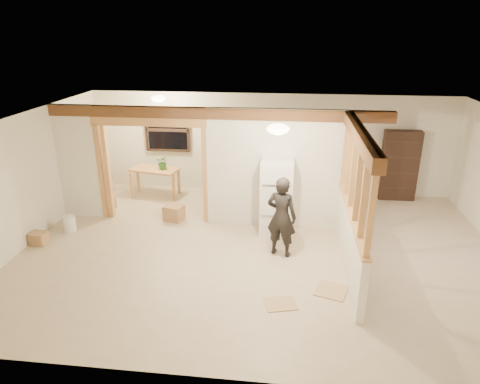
# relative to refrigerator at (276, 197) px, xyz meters

# --- Properties ---
(floor) EXTENTS (9.00, 6.50, 0.01)m
(floor) POSITION_rel_refrigerator_xyz_m (-0.28, -0.83, -0.79)
(floor) COLOR beige
(floor) RESTS_ON ground
(ceiling) EXTENTS (9.00, 6.50, 0.01)m
(ceiling) POSITION_rel_refrigerator_xyz_m (-0.28, -0.83, 1.72)
(ceiling) COLOR white
(wall_back) EXTENTS (9.00, 0.01, 2.50)m
(wall_back) POSITION_rel_refrigerator_xyz_m (-0.28, 2.42, 0.47)
(wall_back) COLOR silver
(wall_back) RESTS_ON floor
(wall_front) EXTENTS (9.00, 0.01, 2.50)m
(wall_front) POSITION_rel_refrigerator_xyz_m (-0.28, -4.08, 0.47)
(wall_front) COLOR silver
(wall_front) RESTS_ON floor
(wall_left) EXTENTS (0.01, 6.50, 2.50)m
(wall_left) POSITION_rel_refrigerator_xyz_m (-4.78, -0.83, 0.47)
(wall_left) COLOR silver
(wall_left) RESTS_ON floor
(partition_left_stub) EXTENTS (0.90, 0.12, 2.50)m
(partition_left_stub) POSITION_rel_refrigerator_xyz_m (-4.33, 0.37, 0.47)
(partition_left_stub) COLOR white
(partition_left_stub) RESTS_ON floor
(partition_center) EXTENTS (2.80, 0.12, 2.50)m
(partition_center) POSITION_rel_refrigerator_xyz_m (-0.08, 0.37, 0.47)
(partition_center) COLOR white
(partition_center) RESTS_ON floor
(doorway_frame) EXTENTS (2.46, 0.14, 2.20)m
(doorway_frame) POSITION_rel_refrigerator_xyz_m (-2.68, 0.37, 0.32)
(doorway_frame) COLOR tan
(doorway_frame) RESTS_ON floor
(header_beam_back) EXTENTS (7.00, 0.18, 0.22)m
(header_beam_back) POSITION_rel_refrigerator_xyz_m (-1.28, 0.37, 1.60)
(header_beam_back) COLOR brown
(header_beam_back) RESTS_ON ceiling
(header_beam_right) EXTENTS (0.18, 3.30, 0.22)m
(header_beam_right) POSITION_rel_refrigerator_xyz_m (1.32, -1.23, 1.60)
(header_beam_right) COLOR brown
(header_beam_right) RESTS_ON ceiling
(pony_wall) EXTENTS (0.12, 3.20, 1.00)m
(pony_wall) POSITION_rel_refrigerator_xyz_m (1.32, -1.23, -0.28)
(pony_wall) COLOR white
(pony_wall) RESTS_ON floor
(stud_partition) EXTENTS (0.14, 3.20, 1.32)m
(stud_partition) POSITION_rel_refrigerator_xyz_m (1.32, -1.23, 0.88)
(stud_partition) COLOR tan
(stud_partition) RESTS_ON pony_wall
(window_back) EXTENTS (1.12, 0.10, 1.10)m
(window_back) POSITION_rel_refrigerator_xyz_m (-2.88, 2.34, 0.77)
(window_back) COLOR black
(window_back) RESTS_ON wall_back
(ceiling_dome_main) EXTENTS (0.36, 0.36, 0.16)m
(ceiling_dome_main) POSITION_rel_refrigerator_xyz_m (0.02, -1.33, 1.70)
(ceiling_dome_main) COLOR #FFEABF
(ceiling_dome_main) RESTS_ON ceiling
(ceiling_dome_util) EXTENTS (0.32, 0.32, 0.14)m
(ceiling_dome_util) POSITION_rel_refrigerator_xyz_m (-2.78, 1.47, 1.70)
(ceiling_dome_util) COLOR #FFEABF
(ceiling_dome_util) RESTS_ON ceiling
(hanging_bulb) EXTENTS (0.07, 0.07, 0.07)m
(hanging_bulb) POSITION_rel_refrigerator_xyz_m (-2.28, 0.77, 1.40)
(hanging_bulb) COLOR #FFD88C
(hanging_bulb) RESTS_ON ceiling
(refrigerator) EXTENTS (0.64, 0.62, 1.56)m
(refrigerator) POSITION_rel_refrigerator_xyz_m (0.00, 0.00, 0.00)
(refrigerator) COLOR silver
(refrigerator) RESTS_ON floor
(woman) EXTENTS (0.65, 0.53, 1.53)m
(woman) POSITION_rel_refrigerator_xyz_m (0.13, -0.92, -0.01)
(woman) COLOR #262424
(woman) RESTS_ON floor
(work_table) EXTENTS (1.26, 0.81, 0.73)m
(work_table) POSITION_rel_refrigerator_xyz_m (-3.07, 1.68, -0.41)
(work_table) COLOR tan
(work_table) RESTS_ON floor
(potted_plant) EXTENTS (0.33, 0.29, 0.35)m
(potted_plant) POSITION_rel_refrigerator_xyz_m (-2.83, 1.66, 0.13)
(potted_plant) COLOR #2A712C
(potted_plant) RESTS_ON work_table
(shop_vac) EXTENTS (0.48, 0.48, 0.52)m
(shop_vac) POSITION_rel_refrigerator_xyz_m (-4.48, 1.86, -0.52)
(shop_vac) COLOR maroon
(shop_vac) RESTS_ON floor
(bookshelf) EXTENTS (0.86, 0.29, 1.72)m
(bookshelf) POSITION_rel_refrigerator_xyz_m (2.89, 2.21, 0.08)
(bookshelf) COLOR black
(bookshelf) RESTS_ON floor
(bucket) EXTENTS (0.34, 0.34, 0.33)m
(bucket) POSITION_rel_refrigerator_xyz_m (-4.28, -0.45, -0.62)
(bucket) COLOR silver
(bucket) RESTS_ON floor
(box_util_a) EXTENTS (0.46, 0.42, 0.33)m
(box_util_a) POSITION_rel_refrigerator_xyz_m (-2.25, 0.35, -0.61)
(box_util_a) COLOR #AB7D53
(box_util_a) RESTS_ON floor
(box_util_b) EXTENTS (0.34, 0.34, 0.26)m
(box_util_b) POSITION_rel_refrigerator_xyz_m (-3.94, 0.76, -0.65)
(box_util_b) COLOR #AB7D53
(box_util_b) RESTS_ON floor
(box_front) EXTENTS (0.32, 0.27, 0.25)m
(box_front) POSITION_rel_refrigerator_xyz_m (-4.60, -1.07, -0.66)
(box_front) COLOR #AB7D53
(box_front) RESTS_ON floor
(floor_panel_near) EXTENTS (0.60, 0.60, 0.02)m
(floor_panel_near) POSITION_rel_refrigerator_xyz_m (0.98, -2.04, -0.77)
(floor_panel_near) COLOR tan
(floor_panel_near) RESTS_ON floor
(floor_panel_far) EXTENTS (0.56, 0.49, 0.02)m
(floor_panel_far) POSITION_rel_refrigerator_xyz_m (0.18, -2.49, -0.77)
(floor_panel_far) COLOR tan
(floor_panel_far) RESTS_ON floor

